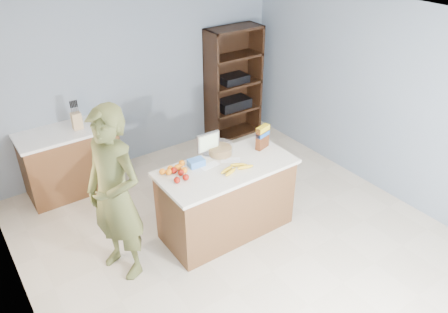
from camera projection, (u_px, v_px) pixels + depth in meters
floor at (241, 243)px, 5.10m from camera, size 4.50×5.00×0.02m
walls at (245, 114)px, 4.26m from camera, size 4.52×5.02×2.51m
counter_peninsula at (226, 201)px, 5.10m from camera, size 1.56×0.76×0.90m
back_cabinet at (71, 160)px, 5.83m from camera, size 1.24×0.62×0.90m
shelving_unit at (232, 85)px, 7.08m from camera, size 0.90×0.40×1.80m
person at (115, 196)px, 4.28m from camera, size 0.67×0.81×1.90m
knife_block at (77, 120)px, 5.59m from camera, size 0.12×0.10×0.31m
envelopes at (220, 163)px, 4.91m from camera, size 0.49×0.21×0.00m
bananas at (235, 168)px, 4.77m from camera, size 0.40×0.19×0.04m
apples at (179, 175)px, 4.63m from camera, size 0.18×0.26×0.07m
oranges at (175, 169)px, 4.74m from camera, size 0.33×0.21×0.07m
blue_carton at (196, 163)px, 4.84m from camera, size 0.19×0.13×0.08m
salad_bowl at (220, 150)px, 5.05m from camera, size 0.30×0.30×0.13m
tv at (208, 143)px, 4.98m from camera, size 0.28×0.12×0.28m
cereal_box at (263, 135)px, 5.13m from camera, size 0.20×0.12×0.28m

